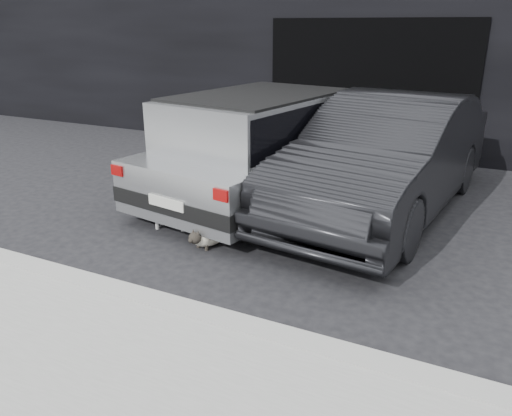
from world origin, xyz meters
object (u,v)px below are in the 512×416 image
at_px(silver_hatchback, 263,142).
at_px(cat_white, 174,214).
at_px(cat_siamese, 209,236).
at_px(second_car, 387,156).

xyz_separation_m(silver_hatchback, cat_white, (-0.50, -1.61, -0.66)).
distance_m(silver_hatchback, cat_siamese, 2.03).
bearing_deg(cat_siamese, second_car, -113.96).
xyz_separation_m(second_car, cat_white, (-2.26, -1.83, -0.60)).
bearing_deg(silver_hatchback, second_car, 16.28).
bearing_deg(cat_siamese, cat_white, -9.29).
bearing_deg(second_car, silver_hatchback, -166.29).
height_order(silver_hatchback, cat_siamese, silver_hatchback).
distance_m(second_car, cat_siamese, 2.72).
relative_size(silver_hatchback, second_car, 0.93).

